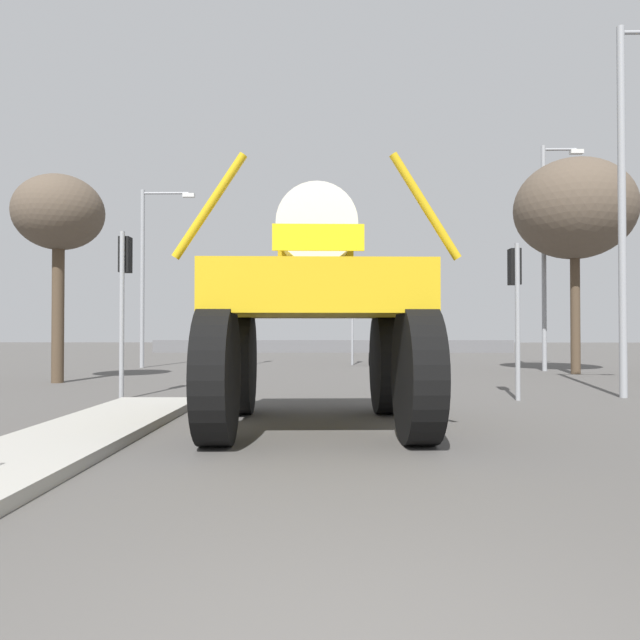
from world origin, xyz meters
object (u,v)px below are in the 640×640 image
(streetlight_far_left, at_px, (147,267))
(bare_tree_left, at_px, (59,215))
(traffic_signal_near_left, at_px, (124,277))
(traffic_signal_far_right, at_px, (251,304))
(oversize_sprayer, at_px, (316,311))
(bare_tree_right, at_px, (575,210))
(traffic_signal_near_right, at_px, (515,286))
(sedan_ahead, at_px, (390,349))
(streetlight_near_right, at_px, (628,191))
(traffic_signal_far_left, at_px, (352,311))
(streetlight_far_right, at_px, (547,247))

(streetlight_far_left, xyz_separation_m, bare_tree_left, (-0.44, -7.53, 0.80))
(traffic_signal_near_left, xyz_separation_m, traffic_signal_far_right, (1.09, 14.19, -0.03))
(oversize_sprayer, distance_m, bare_tree_right, 15.98)
(traffic_signal_near_right, height_order, bare_tree_right, bare_tree_right)
(bare_tree_right, bearing_deg, sedan_ahead, 134.94)
(traffic_signal_near_left, bearing_deg, streetlight_far_left, 104.52)
(sedan_ahead, distance_m, streetlight_near_right, 15.28)
(streetlight_near_right, relative_size, streetlight_far_left, 1.16)
(traffic_signal_near_right, distance_m, streetlight_near_right, 3.66)
(bare_tree_left, bearing_deg, streetlight_far_left, 86.64)
(traffic_signal_near_left, relative_size, traffic_signal_near_right, 1.08)
(traffic_signal_far_right, bearing_deg, traffic_signal_near_left, -94.40)
(bare_tree_right, bearing_deg, traffic_signal_near_right, -119.49)
(streetlight_far_left, bearing_deg, traffic_signal_far_left, 14.98)
(bare_tree_left, distance_m, bare_tree_right, 17.80)
(oversize_sprayer, bearing_deg, sedan_ahead, -11.86)
(sedan_ahead, bearing_deg, streetlight_near_right, -156.37)
(traffic_signal_near_right, xyz_separation_m, streetlight_far_left, (-12.17, 11.81, 1.70))
(traffic_signal_far_left, height_order, streetlight_far_right, streetlight_far_right)
(oversize_sprayer, height_order, bare_tree_left, bare_tree_left)
(streetlight_near_right, xyz_separation_m, streetlight_far_left, (-14.99, 11.37, -0.59))
(streetlight_far_right, distance_m, bare_tree_left, 17.79)
(oversize_sprayer, distance_m, bare_tree_left, 12.05)
(traffic_signal_far_right, height_order, streetlight_far_left, streetlight_far_left)
(traffic_signal_near_left, bearing_deg, bare_tree_left, 129.22)
(oversize_sprayer, height_order, sedan_ahead, oversize_sprayer)
(sedan_ahead, xyz_separation_m, bare_tree_right, (6.17, -6.18, 5.33))
(traffic_signal_near_right, xyz_separation_m, traffic_signal_far_right, (-8.02, 14.18, 0.19))
(traffic_signal_near_left, xyz_separation_m, bare_tree_right, (13.81, 8.32, 3.20))
(sedan_ahead, bearing_deg, traffic_signal_far_left, 106.20)
(streetlight_far_right, relative_size, bare_tree_right, 1.13)
(traffic_signal_far_right, bearing_deg, oversize_sprayer, -79.17)
(traffic_signal_near_left, distance_m, streetlight_far_left, 12.30)
(bare_tree_right, bearing_deg, streetlight_far_right, 105.21)
(traffic_signal_far_right, distance_m, streetlight_far_left, 5.01)
(traffic_signal_near_right, xyz_separation_m, bare_tree_right, (4.70, 8.31, 3.42))
(oversize_sprayer, distance_m, traffic_signal_near_left, 6.19)
(streetlight_near_right, bearing_deg, streetlight_far_right, 81.46)
(traffic_signal_far_left, bearing_deg, streetlight_near_right, -66.09)
(oversize_sprayer, bearing_deg, traffic_signal_far_right, 8.32)
(bare_tree_left, bearing_deg, traffic_signal_near_left, -50.78)
(bare_tree_left, height_order, bare_tree_right, bare_tree_right)
(oversize_sprayer, distance_m, traffic_signal_far_left, 18.30)
(oversize_sprayer, relative_size, traffic_signal_far_right, 1.37)
(bare_tree_left, bearing_deg, oversize_sprayer, -45.92)
(traffic_signal_near_right, xyz_separation_m, bare_tree_left, (-12.61, 4.29, 2.50))
(traffic_signal_far_right, bearing_deg, bare_tree_left, -114.89)
(traffic_signal_near_left, height_order, traffic_signal_far_left, traffic_signal_near_left)
(traffic_signal_near_right, bearing_deg, streetlight_near_right, 8.98)
(sedan_ahead, xyz_separation_m, streetlight_far_left, (-10.70, -2.68, 3.61))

